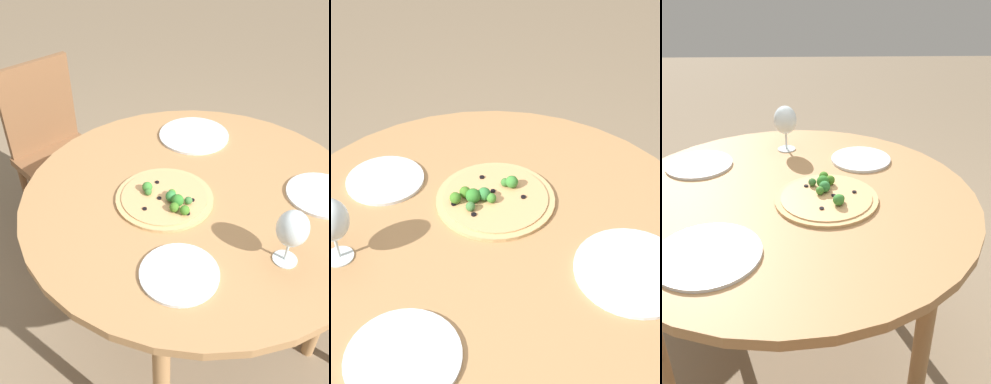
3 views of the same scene
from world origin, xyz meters
The scene contains 7 objects.
ground_plane centered at (0.00, 0.00, 0.00)m, with size 12.00×12.00×0.00m, color #847056.
dining_table centered at (0.00, 0.00, 0.70)m, with size 1.17×1.17×0.77m.
pizza centered at (0.11, -0.03, 0.79)m, with size 0.32×0.32×0.05m.
wine_glass centered at (-0.04, 0.37, 0.89)m, with size 0.09×0.09×0.18m.
plate_near centered at (0.24, 0.26, 0.78)m, with size 0.22×0.22×0.01m.
plate_far centered at (-0.35, 0.23, 0.78)m, with size 0.24×0.24×0.01m.
plate_side centered at (-0.20, -0.31, 0.78)m, with size 0.28×0.28×0.01m.
Camera 3 is at (0.08, -1.19, 1.44)m, focal length 40.00 mm.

